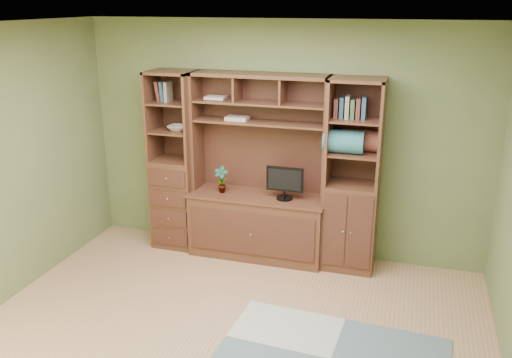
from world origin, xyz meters
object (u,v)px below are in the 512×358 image
(left_tower, at_px, (175,161))
(monitor, at_px, (285,177))
(center_hutch, at_px, (257,170))
(right_tower, at_px, (353,177))

(left_tower, relative_size, monitor, 4.13)
(center_hutch, distance_m, right_tower, 1.03)
(left_tower, relative_size, right_tower, 1.00)
(right_tower, distance_m, monitor, 0.71)
(left_tower, height_order, right_tower, same)
(right_tower, bearing_deg, center_hutch, -177.77)
(left_tower, xyz_separation_m, monitor, (1.32, -0.07, -0.05))
(center_hutch, height_order, left_tower, same)
(center_hutch, bearing_deg, left_tower, 177.71)
(left_tower, height_order, monitor, left_tower)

